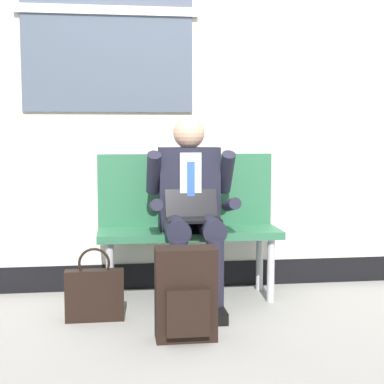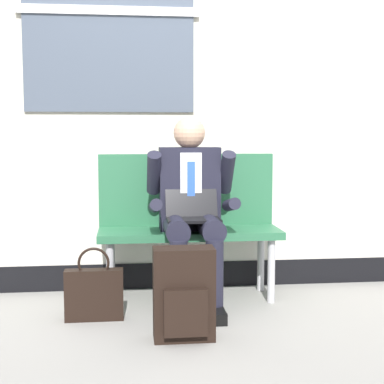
{
  "view_description": "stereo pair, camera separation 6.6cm",
  "coord_description": "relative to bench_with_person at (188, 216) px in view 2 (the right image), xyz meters",
  "views": [
    {
      "loc": [
        -0.47,
        -3.43,
        1.12
      ],
      "look_at": [
        0.01,
        0.17,
        0.75
      ],
      "focal_mm": 53.89,
      "sensor_mm": 36.0,
      "label": 1
    },
    {
      "loc": [
        -0.4,
        -3.43,
        1.12
      ],
      "look_at": [
        0.01,
        0.17,
        0.75
      ],
      "focal_mm": 53.89,
      "sensor_mm": 36.0,
      "label": 2
    }
  ],
  "objects": [
    {
      "name": "ground_plane",
      "position": [
        -0.01,
        -0.45,
        -0.56
      ],
      "size": [
        18.0,
        18.0,
        0.0
      ],
      "primitive_type": "plane",
      "color": "gray"
    },
    {
      "name": "person_seated",
      "position": [
        -0.0,
        -0.21,
        0.1
      ],
      "size": [
        0.57,
        0.7,
        1.23
      ],
      "color": "#1E1E2D",
      "rests_on": "ground"
    },
    {
      "name": "station_wall",
      "position": [
        -0.02,
        0.27,
        0.86
      ],
      "size": [
        6.1,
        0.17,
        2.85
      ],
      "color": "beige",
      "rests_on": "ground"
    },
    {
      "name": "bench_with_person",
      "position": [
        0.0,
        0.0,
        0.0
      ],
      "size": [
        1.22,
        0.42,
        0.98
      ],
      "color": "#2D6B47",
      "rests_on": "ground"
    },
    {
      "name": "backpack",
      "position": [
        -0.11,
        -0.85,
        -0.31
      ],
      "size": [
        0.33,
        0.2,
        0.51
      ],
      "color": "black",
      "rests_on": "ground"
    },
    {
      "name": "handbag",
      "position": [
        -0.62,
        -0.46,
        -0.39
      ],
      "size": [
        0.35,
        0.09,
        0.44
      ],
      "color": "black",
      "rests_on": "ground"
    }
  ]
}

